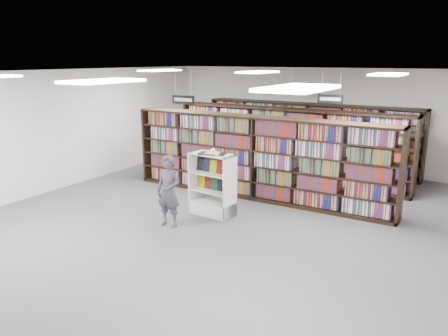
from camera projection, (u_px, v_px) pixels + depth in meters
The scene contains 18 objects.
floor at pixel (214, 222), 9.58m from camera, with size 12.00×12.00×0.00m, color #4E4E53.
ceiling at pixel (213, 73), 8.80m from camera, with size 10.00×12.00×0.10m, color silver.
wall_back at pixel (312, 118), 14.18m from camera, with size 10.00×0.10×3.20m, color silver.
wall_left at pixel (56, 131), 11.68m from camera, with size 0.10×12.00×3.20m, color silver.
bookshelf_row_near at pixel (256, 158), 10.99m from camera, with size 7.00×0.60×2.10m.
bookshelf_row_mid at pixel (287, 145), 12.65m from camera, with size 7.00×0.60×2.10m.
bookshelf_row_far at pixel (308, 136), 14.07m from camera, with size 7.00×0.60×2.10m.
aisle_sign_left at pixel (183, 99), 10.54m from camera, with size 0.65×0.02×0.80m.
aisle_sign_right at pixel (330, 98), 10.71m from camera, with size 0.65×0.02×0.80m.
aisle_sign_center at pixel (287, 90), 13.37m from camera, with size 0.65×0.02×0.80m.
troffer_front_center at pixel (103, 81), 6.31m from camera, with size 0.60×1.20×0.04m, color white.
troffer_front_right at pixel (298, 88), 4.82m from camera, with size 0.60×1.20×0.04m, color white.
troffer_back_left at pixel (160, 70), 11.96m from camera, with size 0.60×1.20×0.04m, color white.
troffer_back_center at pixel (258, 72), 10.47m from camera, with size 0.60×1.20×0.04m, color white.
troffer_back_right at pixel (388, 74), 8.98m from camera, with size 0.60×1.20×0.04m, color white.
endcap_display at pixel (213, 194), 9.96m from camera, with size 1.05×0.59×1.42m.
open_book at pixel (212, 153), 9.67m from camera, with size 0.67×0.50×0.13m.
shopper at pixel (169, 191), 9.15m from camera, with size 0.56×0.37×1.54m, color #464049.
Camera 1 is at (4.80, -7.62, 3.48)m, focal length 35.00 mm.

